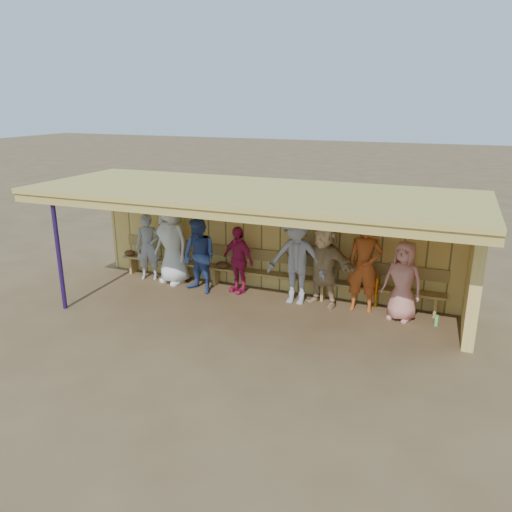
{
  "coord_description": "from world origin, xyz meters",
  "views": [
    {
      "loc": [
        3.66,
        -8.87,
        4.16
      ],
      "look_at": [
        0.0,
        0.35,
        1.05
      ],
      "focal_mm": 35.0,
      "sensor_mm": 36.0,
      "label": 1
    }
  ],
  "objects_px": {
    "player_c": "(199,256)",
    "player_f": "(324,263)",
    "player_g": "(364,266)",
    "player_h": "(403,281)",
    "player_e": "(296,259)",
    "bench": "(269,269)",
    "player_d": "(238,260)",
    "player_a": "(148,247)",
    "player_b": "(172,242)"
  },
  "relations": [
    {
      "from": "player_a",
      "to": "player_e",
      "type": "xyz_separation_m",
      "value": [
        3.74,
        -0.14,
        0.18
      ]
    },
    {
      "from": "player_e",
      "to": "bench",
      "type": "bearing_deg",
      "value": 151.12
    },
    {
      "from": "player_a",
      "to": "player_b",
      "type": "distance_m",
      "value": 0.7
    },
    {
      "from": "bench",
      "to": "player_h",
      "type": "bearing_deg",
      "value": -9.38
    },
    {
      "from": "player_d",
      "to": "player_g",
      "type": "relative_size",
      "value": 0.8
    },
    {
      "from": "player_c",
      "to": "player_e",
      "type": "height_order",
      "value": "player_e"
    },
    {
      "from": "player_e",
      "to": "player_f",
      "type": "relative_size",
      "value": 1.07
    },
    {
      "from": "player_a",
      "to": "player_h",
      "type": "relative_size",
      "value": 1.0
    },
    {
      "from": "player_h",
      "to": "bench",
      "type": "relative_size",
      "value": 0.21
    },
    {
      "from": "player_d",
      "to": "bench",
      "type": "xyz_separation_m",
      "value": [
        0.62,
        0.31,
        -0.23
      ]
    },
    {
      "from": "player_c",
      "to": "player_d",
      "type": "xyz_separation_m",
      "value": [
        0.79,
        0.33,
        -0.09
      ]
    },
    {
      "from": "player_b",
      "to": "player_f",
      "type": "distance_m",
      "value": 3.63
    },
    {
      "from": "player_e",
      "to": "player_b",
      "type": "bearing_deg",
      "value": 178.08
    },
    {
      "from": "player_b",
      "to": "player_h",
      "type": "distance_m",
      "value": 5.26
    },
    {
      "from": "player_g",
      "to": "player_h",
      "type": "distance_m",
      "value": 0.82
    },
    {
      "from": "player_a",
      "to": "player_g",
      "type": "bearing_deg",
      "value": -18.31
    },
    {
      "from": "player_a",
      "to": "player_g",
      "type": "distance_m",
      "value": 5.14
    },
    {
      "from": "player_e",
      "to": "player_d",
      "type": "bearing_deg",
      "value": 175.0
    },
    {
      "from": "player_e",
      "to": "bench",
      "type": "relative_size",
      "value": 0.26
    },
    {
      "from": "bench",
      "to": "player_a",
      "type": "bearing_deg",
      "value": -174.11
    },
    {
      "from": "player_g",
      "to": "player_b",
      "type": "bearing_deg",
      "value": 176.42
    },
    {
      "from": "player_c",
      "to": "player_f",
      "type": "relative_size",
      "value": 0.93
    },
    {
      "from": "player_a",
      "to": "player_h",
      "type": "xyz_separation_m",
      "value": [
        5.92,
        -0.18,
        -0.0
      ]
    },
    {
      "from": "player_a",
      "to": "player_h",
      "type": "distance_m",
      "value": 5.92
    },
    {
      "from": "player_b",
      "to": "player_f",
      "type": "height_order",
      "value": "player_b"
    },
    {
      "from": "player_d",
      "to": "bench",
      "type": "height_order",
      "value": "player_d"
    },
    {
      "from": "player_a",
      "to": "player_d",
      "type": "bearing_deg",
      "value": -18.31
    },
    {
      "from": "player_a",
      "to": "player_g",
      "type": "height_order",
      "value": "player_g"
    },
    {
      "from": "player_c",
      "to": "player_d",
      "type": "bearing_deg",
      "value": 39.69
    },
    {
      "from": "player_b",
      "to": "player_g",
      "type": "height_order",
      "value": "player_b"
    },
    {
      "from": "player_c",
      "to": "player_f",
      "type": "distance_m",
      "value": 2.76
    },
    {
      "from": "player_d",
      "to": "player_h",
      "type": "distance_m",
      "value": 3.58
    },
    {
      "from": "bench",
      "to": "player_d",
      "type": "bearing_deg",
      "value": -153.65
    },
    {
      "from": "player_e",
      "to": "player_f",
      "type": "bearing_deg",
      "value": 14.86
    },
    {
      "from": "player_e",
      "to": "bench",
      "type": "xyz_separation_m",
      "value": [
        -0.78,
        0.44,
        -0.45
      ]
    },
    {
      "from": "player_e",
      "to": "player_h",
      "type": "xyz_separation_m",
      "value": [
        2.18,
        -0.04,
        -0.18
      ]
    },
    {
      "from": "player_e",
      "to": "player_a",
      "type": "bearing_deg",
      "value": 178.54
    },
    {
      "from": "player_c",
      "to": "player_h",
      "type": "distance_m",
      "value": 4.37
    },
    {
      "from": "player_d",
      "to": "player_e",
      "type": "bearing_deg",
      "value": 16.87
    },
    {
      "from": "player_f",
      "to": "player_d",
      "type": "bearing_deg",
      "value": -158.62
    },
    {
      "from": "player_f",
      "to": "player_h",
      "type": "height_order",
      "value": "player_f"
    },
    {
      "from": "player_d",
      "to": "player_f",
      "type": "relative_size",
      "value": 0.83
    },
    {
      "from": "player_b",
      "to": "player_h",
      "type": "bearing_deg",
      "value": 15.24
    },
    {
      "from": "bench",
      "to": "player_b",
      "type": "bearing_deg",
      "value": -172.42
    },
    {
      "from": "player_e",
      "to": "player_g",
      "type": "relative_size",
      "value": 1.02
    },
    {
      "from": "player_d",
      "to": "player_h",
      "type": "bearing_deg",
      "value": 19.6
    },
    {
      "from": "player_h",
      "to": "player_b",
      "type": "bearing_deg",
      "value": -164.86
    },
    {
      "from": "player_f",
      "to": "player_g",
      "type": "height_order",
      "value": "player_g"
    },
    {
      "from": "player_d",
      "to": "player_g",
      "type": "xyz_separation_m",
      "value": [
        2.79,
        0.0,
        0.19
      ]
    },
    {
      "from": "player_b",
      "to": "player_d",
      "type": "relative_size",
      "value": 1.31
    }
  ]
}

